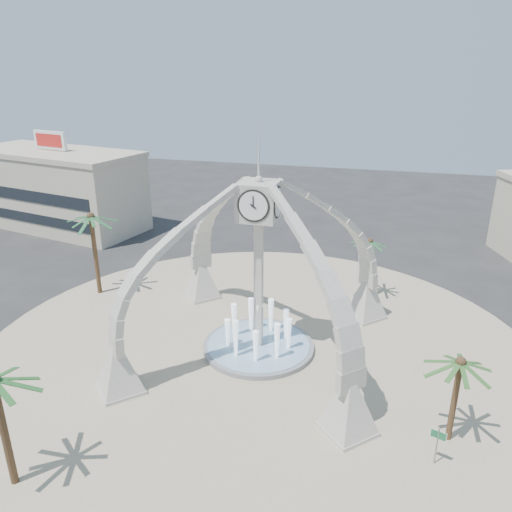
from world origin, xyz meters
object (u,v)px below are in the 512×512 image
(fountain, at_px, (258,346))
(palm_north, at_px, (370,242))
(clock_tower, at_px, (259,266))
(street_sign, at_px, (438,439))
(palm_east, at_px, (461,363))
(palm_west, at_px, (91,218))

(fountain, height_order, palm_north, palm_north)
(clock_tower, distance_m, palm_north, 12.93)
(clock_tower, relative_size, street_sign, 8.12)
(palm_north, bearing_deg, fountain, -122.24)
(palm_east, distance_m, palm_west, 31.11)
(palm_west, height_order, palm_north, palm_west)
(street_sign, bearing_deg, clock_tower, 164.16)
(palm_east, height_order, palm_north, palm_north)
(fountain, bearing_deg, street_sign, -35.56)
(palm_east, relative_size, street_sign, 2.54)
(palm_east, bearing_deg, palm_north, 108.24)
(fountain, xyz_separation_m, street_sign, (11.65, -8.33, 1.29))
(palm_east, xyz_separation_m, palm_west, (-28.78, 11.58, 2.21))
(fountain, relative_size, palm_west, 1.00)
(palm_north, relative_size, street_sign, 2.66)
(street_sign, bearing_deg, fountain, 164.16)
(street_sign, bearing_deg, palm_north, 123.70)
(clock_tower, height_order, palm_west, clock_tower)
(clock_tower, distance_m, street_sign, 15.14)
(clock_tower, height_order, fountain, clock_tower)
(palm_west, relative_size, palm_north, 1.36)
(palm_north, bearing_deg, clock_tower, -122.24)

